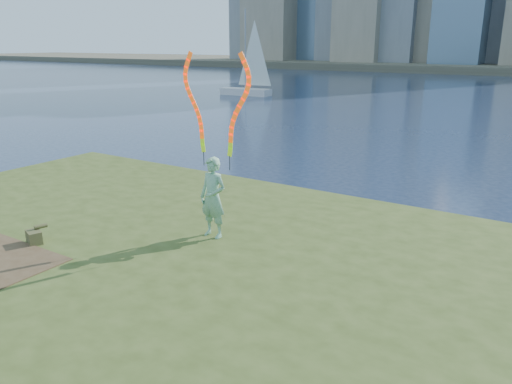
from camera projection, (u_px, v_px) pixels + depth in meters
The scene contains 5 objects.
ground at pixel (162, 272), 10.66m from camera, with size 320.00×320.00×0.00m, color #1A2742.
grassy_knoll at pixel (70, 303), 8.72m from camera, with size 20.00×18.00×0.80m.
woman_with_ribbons at pixel (214, 171), 10.14m from camera, with size 2.08×0.43×4.07m.
canvas_bag at pixel (35, 236), 10.11m from camera, with size 0.43×0.49×0.35m.
sailboat at pixel (248, 81), 46.00m from camera, with size 5.08×1.83×7.66m.
Camera 1 is at (6.96, -7.08, 4.72)m, focal length 35.00 mm.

